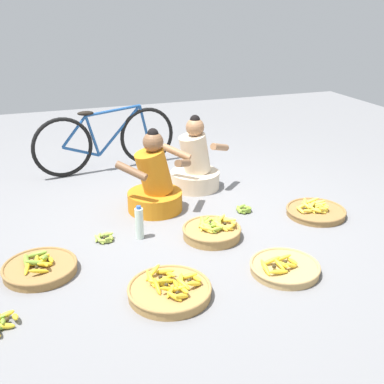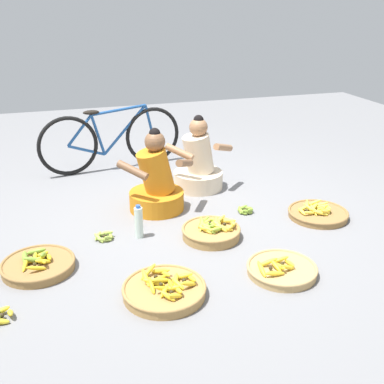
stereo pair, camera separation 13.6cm
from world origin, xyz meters
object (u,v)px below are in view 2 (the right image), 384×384
Objects in this scene: vendor_woman_front at (156,184)px; loose_bananas_mid_left at (104,236)px; banana_basket_back_left at (164,289)px; banana_basket_near_vendor at (38,265)px; bicycle_leaning at (112,139)px; banana_basket_front_right at (281,269)px; loose_bananas_back_center at (246,210)px; banana_basket_mid_right at (212,231)px; banana_basket_front_left at (318,213)px; water_bottle at (139,222)px; vendor_woman_behind at (198,165)px.

loose_bananas_mid_left is (-0.56, -0.46, -0.23)m from vendor_woman_front.
banana_basket_near_vendor is at bearing 144.14° from banana_basket_back_left.
bicycle_leaning reaches higher than banana_basket_front_right.
banana_basket_mid_right is at bearing -141.74° from loose_bananas_back_center.
water_bottle is at bearing 176.66° from banana_basket_front_left.
banana_basket_mid_right is at bearing -66.08° from vendor_woman_front.
banana_basket_front_right is 0.94× the size of banana_basket_front_left.
banana_basket_mid_right is at bearing 113.50° from banana_basket_front_right.
banana_basket_mid_right is 0.60m from loose_bananas_back_center.
vendor_woman_front is 0.88m from loose_bananas_back_center.
water_bottle is at bearing 89.90° from banana_basket_back_left.
banana_basket_near_vendor is 1.09× the size of banana_basket_mid_right.
bicycle_leaning is at bearing 122.01° from loose_bananas_back_center.
bicycle_leaning reaches higher than loose_bananas_back_center.
banana_basket_front_left is 0.67m from loose_bananas_back_center.
banana_basket_mid_right is (1.41, 0.11, 0.02)m from banana_basket_near_vendor.
vendor_woman_behind is 1.18m from bicycle_leaning.
vendor_woman_front is at bearing 157.49° from loose_bananas_back_center.
vendor_woman_behind reaches higher than banana_basket_near_vendor.
vendor_woman_front is 1.32m from bicycle_leaning.
banana_basket_front_right is at bearing -66.29° from vendor_woman_front.
water_bottle is at bearing 19.41° from banana_basket_near_vendor.
water_bottle is (-0.28, -0.51, -0.12)m from vendor_woman_front.
banana_basket_front_right is 1.50m from loose_bananas_mid_left.
loose_bananas_back_center is (-0.60, 0.29, -0.01)m from banana_basket_front_left.
banana_basket_mid_right is at bearing -15.19° from loose_bananas_mid_left.
vendor_woman_behind reaches higher than banana_basket_front_left.
vendor_woman_front is at bearing 156.18° from banana_basket_front_left.
banana_basket_front_left is at bearing 45.30° from banana_basket_front_right.
banana_basket_mid_right reaches higher than banana_basket_front_right.
water_bottle is (-1.06, -0.19, 0.11)m from loose_bananas_back_center.
banana_basket_near_vendor is at bearing -143.79° from vendor_woman_front.
water_bottle is at bearing 135.28° from banana_basket_front_right.
banana_basket_front_left is at bearing -4.39° from loose_bananas_mid_left.
vendor_woman_front reaches higher than bicycle_leaning.
vendor_woman_front is 4.54× the size of loose_bananas_back_center.
bicycle_leaning is 3.38× the size of banana_basket_mid_right.
banana_basket_front_right is at bearing -87.99° from vendor_woman_behind.
banana_basket_front_left is 2.94× the size of loose_bananas_mid_left.
banana_basket_back_left is at bearing -179.57° from banana_basket_front_right.
banana_basket_near_vendor is (-0.87, -2.10, -0.31)m from bicycle_leaning.
banana_basket_near_vendor is at bearing 161.04° from banana_basket_front_right.
banana_basket_mid_right is (-0.30, 0.69, 0.02)m from banana_basket_front_right.
banana_basket_mid_right is (0.59, 0.70, 0.01)m from banana_basket_back_left.
banana_basket_mid_right reaches higher than banana_basket_front_left.
banana_basket_back_left is (0.82, -0.59, 0.00)m from banana_basket_near_vendor.
banana_basket_back_left is 1.16× the size of banana_basket_mid_right.
loose_bananas_mid_left is 0.64× the size of water_bottle.
loose_bananas_back_center is at bearing 14.29° from banana_basket_near_vendor.
banana_basket_front_left is (0.84, -1.02, -0.21)m from vendor_woman_behind.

